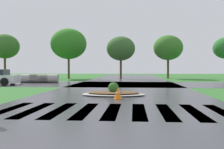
% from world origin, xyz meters
% --- Properties ---
extents(asphalt_roadway, '(9.12, 80.00, 0.01)m').
position_xyz_m(asphalt_roadway, '(0.00, 10.00, 0.00)').
color(asphalt_roadway, '#35353A').
rests_on(asphalt_roadway, ground).
extents(asphalt_cross_road, '(90.00, 8.20, 0.01)m').
position_xyz_m(asphalt_cross_road, '(0.00, 18.67, 0.00)').
color(asphalt_cross_road, '#35353A').
rests_on(asphalt_cross_road, ground).
extents(crosswalk_stripes, '(7.65, 3.49, 0.01)m').
position_xyz_m(crosswalk_stripes, '(0.00, 4.26, 0.00)').
color(crosswalk_stripes, white).
rests_on(crosswalk_stripes, ground).
extents(median_island, '(3.32, 2.12, 0.68)m').
position_xyz_m(median_island, '(-0.35, 9.30, 0.13)').
color(median_island, '#9E9B93').
rests_on(median_island, ground).
extents(drainage_pipe_stack, '(3.67, 0.91, 0.82)m').
position_xyz_m(drainage_pipe_stack, '(-8.34, 20.20, 0.41)').
color(drainage_pipe_stack, '#9E9B93').
rests_on(drainage_pipe_stack, ground).
extents(traffic_cone, '(0.36, 0.36, 0.57)m').
position_xyz_m(traffic_cone, '(-0.01, 7.61, 0.27)').
color(traffic_cone, orange).
rests_on(traffic_cone, ground).
extents(background_treeline, '(40.06, 6.70, 6.56)m').
position_xyz_m(background_treeline, '(1.09, 29.84, 4.08)').
color(background_treeline, '#4C3823').
rests_on(background_treeline, ground).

